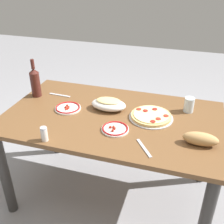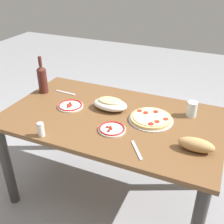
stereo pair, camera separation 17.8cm
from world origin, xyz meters
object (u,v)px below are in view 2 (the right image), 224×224
dining_table (112,130)px  spice_shaker (41,130)px  pepperoni_pizza (151,118)px  side_plate_far (112,129)px  wine_bottle (42,79)px  side_plate_near (70,106)px  bread_loaf (196,145)px  baked_pasta_dish (110,104)px  water_glass (192,109)px

dining_table → spice_shaker: (0.28, 0.37, 0.15)m
pepperoni_pizza → side_plate_far: size_ratio=1.70×
pepperoni_pizza → wine_bottle: wine_bottle is taller
pepperoni_pizza → side_plate_far: bearing=48.3°
wine_bottle → side_plate_near: bearing=157.7°
wine_bottle → bread_loaf: bearing=166.8°
side_plate_far → spice_shaker: size_ratio=1.93×
baked_pasta_dish → spice_shaker: size_ratio=2.76×
wine_bottle → water_glass: bearing=-175.4°
dining_table → baked_pasta_dish: (0.05, -0.08, 0.15)m
wine_bottle → side_plate_near: size_ratio=1.60×
spice_shaker → wine_bottle: bearing=-55.4°
wine_bottle → side_plate_far: size_ratio=1.69×
side_plate_far → spice_shaker: spice_shaker is taller
side_plate_near → spice_shaker: 0.37m
dining_table → bread_loaf: 0.60m
baked_pasta_dish → side_plate_far: 0.27m
wine_bottle → bread_loaf: (-1.18, 0.28, -0.08)m
bread_loaf → spice_shaker: spice_shaker is taller
spice_shaker → water_glass: bearing=-142.4°
spice_shaker → side_plate_far: bearing=-148.0°
spice_shaker → bread_loaf: bearing=-165.5°
baked_pasta_dish → side_plate_far: bearing=116.2°
wine_bottle → baked_pasta_dish: bearing=176.0°
side_plate_far → dining_table: bearing=-66.6°
dining_table → pepperoni_pizza: pepperoni_pizza is taller
dining_table → bread_loaf: bearing=164.5°
pepperoni_pizza → water_glass: water_glass is taller
dining_table → wine_bottle: size_ratio=5.00×
dining_table → baked_pasta_dish: bearing=-58.9°
pepperoni_pizza → water_glass: size_ratio=2.84×
baked_pasta_dish → water_glass: size_ratio=2.40×
dining_table → pepperoni_pizza: 0.28m
side_plate_far → bread_loaf: size_ratio=0.86×
side_plate_far → spice_shaker: (0.35, 0.22, 0.03)m
side_plate_near → pepperoni_pizza: bearing=-174.5°
wine_bottle → pepperoni_pizza: bearing=175.3°
dining_table → bread_loaf: size_ratio=7.26×
side_plate_near → spice_shaker: size_ratio=2.04×
dining_table → water_glass: water_glass is taller
baked_pasta_dish → dining_table: bearing=121.1°
pepperoni_pizza → side_plate_near: (0.57, 0.05, -0.01)m
wine_bottle → spice_shaker: wine_bottle is taller
baked_pasta_dish → bread_loaf: (-0.61, 0.24, -0.00)m
bread_loaf → side_plate_near: bearing=-9.8°
water_glass → side_plate_far: 0.55m
baked_pasta_dish → wine_bottle: size_ratio=0.85×
side_plate_far → side_plate_near: bearing=-21.3°
baked_pasta_dish → spice_shaker: spice_shaker is taller
dining_table → spice_shaker: bearing=52.7°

